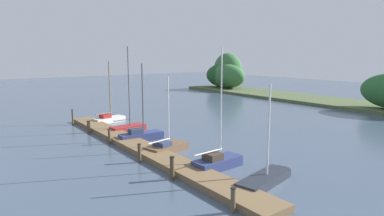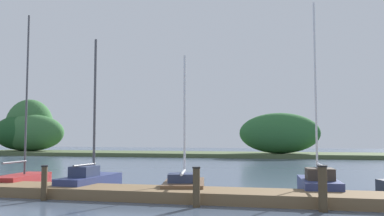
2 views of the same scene
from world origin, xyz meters
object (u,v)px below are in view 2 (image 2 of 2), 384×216
at_px(sailboat_1, 23,179).
at_px(mooring_piling_4, 323,188).
at_px(mooring_piling_2, 44,183).
at_px(sailboat_4, 318,184).
at_px(sailboat_2, 91,180).
at_px(sailboat_3, 184,185).
at_px(mooring_piling_3, 196,187).

distance_m(sailboat_1, mooring_piling_4, 11.80).
xyz_separation_m(mooring_piling_2, mooring_piling_4, (8.54, -0.07, 0.07)).
xyz_separation_m(sailboat_4, mooring_piling_4, (-0.08, -3.11, 0.23)).
bearing_deg(sailboat_2, sailboat_4, -81.57).
relative_size(sailboat_2, sailboat_3, 1.16).
relative_size(mooring_piling_2, mooring_piling_3, 0.96).
relative_size(sailboat_1, sailboat_3, 1.42).
bearing_deg(mooring_piling_4, sailboat_2, 163.07).
xyz_separation_m(sailboat_1, sailboat_2, (3.29, -0.53, 0.06)).
bearing_deg(sailboat_4, sailboat_2, 90.70).
relative_size(sailboat_1, mooring_piling_3, 6.16).
xyz_separation_m(sailboat_2, sailboat_3, (3.59, 0.05, -0.10)).
xyz_separation_m(mooring_piling_2, mooring_piling_3, (5.04, -0.16, 0.02)).
relative_size(sailboat_4, mooring_piling_4, 5.47).
xyz_separation_m(sailboat_2, mooring_piling_2, (-0.42, -2.40, 0.16)).
height_order(sailboat_3, sailboat_4, sailboat_4).
height_order(sailboat_1, sailboat_4, sailboat_1).
xyz_separation_m(sailboat_2, sailboat_4, (8.19, 0.64, -0.01)).
bearing_deg(sailboat_2, mooring_piling_3, -115.00).
relative_size(sailboat_4, mooring_piling_3, 5.91).
height_order(sailboat_1, sailboat_2, sailboat_1).
bearing_deg(sailboat_4, mooring_piling_3, 128.10).
distance_m(sailboat_3, mooring_piling_4, 5.19).
relative_size(sailboat_3, mooring_piling_2, 4.51).
relative_size(mooring_piling_2, mooring_piling_4, 0.89).
bearing_deg(sailboat_4, sailboat_3, 93.49).
xyz_separation_m(sailboat_1, mooring_piling_2, (2.87, -2.93, 0.22)).
distance_m(mooring_piling_3, mooring_piling_4, 3.50).
height_order(sailboat_4, mooring_piling_3, sailboat_4).
height_order(sailboat_1, mooring_piling_2, sailboat_1).
bearing_deg(sailboat_2, mooring_piling_4, -102.95).
bearing_deg(mooring_piling_2, mooring_piling_3, -1.83).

